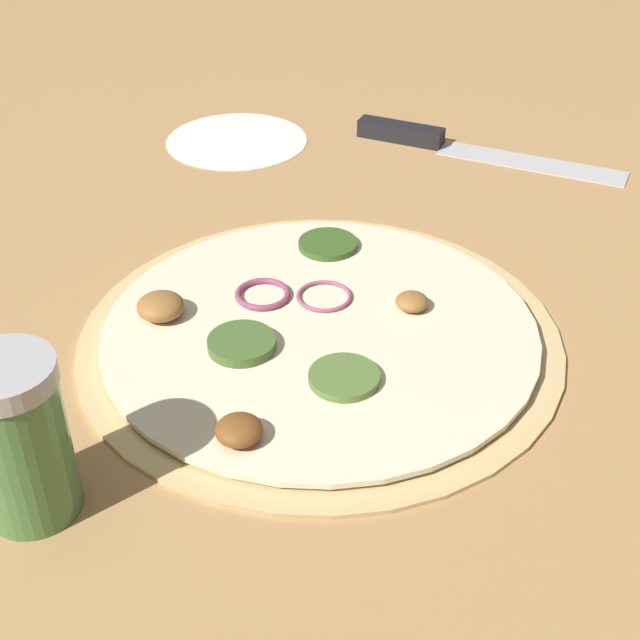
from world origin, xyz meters
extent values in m
plane|color=tan|center=(0.00, 0.00, 0.00)|extent=(3.00, 3.00, 0.00)
cylinder|color=#D6B77A|center=(0.00, 0.00, 0.00)|extent=(0.35, 0.35, 0.01)
cylinder|color=#EFE5C1|center=(0.00, 0.00, 0.01)|extent=(0.31, 0.31, 0.00)
cylinder|color=#47662D|center=(0.00, 0.06, 0.01)|extent=(0.05, 0.05, 0.01)
cylinder|color=#385B23|center=(0.10, -0.05, 0.01)|extent=(0.05, 0.05, 0.01)
torus|color=#934266|center=(0.05, 0.02, 0.01)|extent=(0.04, 0.04, 0.00)
cylinder|color=#567538|center=(-0.06, 0.01, 0.01)|extent=(0.05, 0.05, 0.01)
ellipsoid|color=brown|center=(-0.09, 0.09, 0.02)|extent=(0.03, 0.03, 0.01)
torus|color=#A34C70|center=(0.03, -0.02, 0.01)|extent=(0.04, 0.04, 0.00)
ellipsoid|color=#996633|center=(0.06, 0.10, 0.02)|extent=(0.03, 0.03, 0.02)
ellipsoid|color=#996633|center=(-0.01, -0.07, 0.02)|extent=(0.02, 0.02, 0.01)
cube|color=silver|center=(0.18, -0.31, 0.00)|extent=(0.16, 0.15, 0.00)
cube|color=black|center=(0.28, -0.22, 0.01)|extent=(0.08, 0.07, 0.02)
cylinder|color=#4C7F42|center=(-0.08, 0.22, 0.04)|extent=(0.05, 0.05, 0.09)
cylinder|color=#B2B2B7|center=(-0.08, 0.22, 0.10)|extent=(0.06, 0.06, 0.01)
cylinder|color=white|center=(0.35, -0.07, 0.00)|extent=(0.15, 0.15, 0.00)
camera|label=1|loc=(-0.47, 0.22, 0.38)|focal=50.00mm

